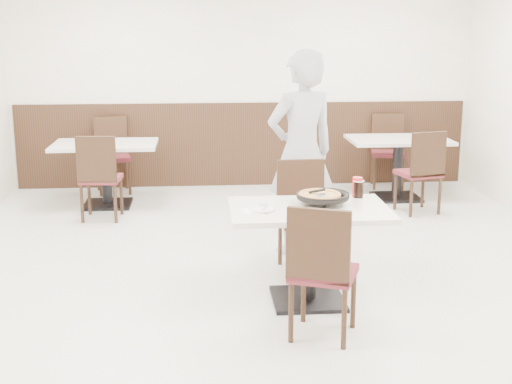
{
  "coord_description": "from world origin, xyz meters",
  "views": [
    {
      "loc": [
        -0.59,
        -5.82,
        2.1
      ],
      "look_at": [
        -0.14,
        -0.3,
        0.79
      ],
      "focal_mm": 50.0,
      "sensor_mm": 36.0,
      "label": 1
    }
  ],
  "objects": [
    {
      "name": "side_plate",
      "position": [
        -0.13,
        -0.73,
        0.76
      ],
      "size": [
        0.2,
        0.2,
        0.01
      ],
      "primitive_type": "cylinder",
      "rotation": [
        0.0,
        0.0,
        -0.07
      ],
      "color": "silver",
      "rests_on": "napkin"
    },
    {
      "name": "pizza_pan",
      "position": [
        0.35,
        -0.58,
        0.79
      ],
      "size": [
        0.36,
        0.36,
        0.01
      ],
      "primitive_type": "cylinder",
      "rotation": [
        0.0,
        0.0,
        -0.07
      ],
      "color": "black",
      "rests_on": "trivet"
    },
    {
      "name": "bg_table_left",
      "position": [
        -1.68,
        2.5,
        0.38
      ],
      "size": [
        1.2,
        0.8,
        0.75
      ],
      "primitive_type": null,
      "rotation": [
        0.0,
        0.0,
        0.0
      ],
      "color": "beige",
      "rests_on": "floor"
    },
    {
      "name": "diner_person",
      "position": [
        0.35,
        0.6,
        0.94
      ],
      "size": [
        0.81,
        0.67,
        1.89
      ],
      "primitive_type": "imported",
      "rotation": [
        0.0,
        0.0,
        3.52
      ],
      "color": "#ABABB0",
      "rests_on": "floor"
    },
    {
      "name": "chair_near",
      "position": [
        0.24,
        -1.29,
        0.47
      ],
      "size": [
        0.55,
        0.55,
        0.95
      ],
      "primitive_type": null,
      "rotation": [
        0.0,
        0.0,
        -0.38
      ],
      "color": "black",
      "rests_on": "floor"
    },
    {
      "name": "trivet",
      "position": [
        0.3,
        -0.65,
        0.77
      ],
      "size": [
        0.14,
        0.14,
        0.04
      ],
      "primitive_type": "cylinder",
      "rotation": [
        0.0,
        0.0,
        -0.07
      ],
      "color": "black",
      "rests_on": "main_table"
    },
    {
      "name": "bg_chair_left_near",
      "position": [
        -1.66,
        1.91,
        0.47
      ],
      "size": [
        0.45,
        0.45,
        0.95
      ],
      "primitive_type": null,
      "rotation": [
        0.0,
        0.0,
        -0.07
      ],
      "color": "black",
      "rests_on": "floor"
    },
    {
      "name": "cola_glass",
      "position": [
        0.68,
        -0.38,
        0.81
      ],
      "size": [
        0.08,
        0.08,
        0.13
      ],
      "primitive_type": "cylinder",
      "rotation": [
        0.0,
        0.0,
        -0.07
      ],
      "color": "black",
      "rests_on": "main_table"
    },
    {
      "name": "bg_table_right",
      "position": [
        1.84,
        2.58,
        0.38
      ],
      "size": [
        1.26,
        0.9,
        0.75
      ],
      "primitive_type": null,
      "rotation": [
        0.0,
        0.0,
        -0.08
      ],
      "color": "beige",
      "rests_on": "floor"
    },
    {
      "name": "bg_chair_right_near",
      "position": [
        1.89,
        1.91,
        0.47
      ],
      "size": [
        0.51,
        0.51,
        0.95
      ],
      "primitive_type": null,
      "rotation": [
        0.0,
        0.0,
        0.23
      ],
      "color": "black",
      "rests_on": "floor"
    },
    {
      "name": "wall_back",
      "position": [
        0.0,
        3.5,
        1.4
      ],
      "size": [
        6.0,
        0.04,
        2.8
      ],
      "primitive_type": "cube",
      "color": "beige",
      "rests_on": "floor"
    },
    {
      "name": "pizza",
      "position": [
        0.33,
        -0.59,
        0.81
      ],
      "size": [
        0.35,
        0.35,
        0.02
      ],
      "primitive_type": "cylinder",
      "rotation": [
        0.0,
        0.0,
        -0.07
      ],
      "color": "#D48A48",
      "rests_on": "pizza_pan"
    },
    {
      "name": "bg_chair_left_far",
      "position": [
        -1.68,
        3.17,
        0.47
      ],
      "size": [
        0.5,
        0.5,
        0.95
      ],
      "primitive_type": null,
      "rotation": [
        0.0,
        0.0,
        3.34
      ],
      "color": "black",
      "rests_on": "floor"
    },
    {
      "name": "napkin",
      "position": [
        -0.19,
        -0.74,
        0.75
      ],
      "size": [
        0.18,
        0.18,
        0.0
      ],
      "primitive_type": "cube",
      "rotation": [
        0.0,
        0.0,
        0.07
      ],
      "color": "white",
      "rests_on": "main_table"
    },
    {
      "name": "red_cup",
      "position": [
        0.67,
        -0.36,
        0.83
      ],
      "size": [
        0.09,
        0.09,
        0.16
      ],
      "primitive_type": "cylinder",
      "rotation": [
        0.0,
        0.0,
        -0.07
      ],
      "color": "red",
      "rests_on": "main_table"
    },
    {
      "name": "chair_far",
      "position": [
        0.31,
        0.04,
        0.47
      ],
      "size": [
        0.45,
        0.45,
        0.95
      ],
      "primitive_type": null,
      "rotation": [
        0.0,
        0.0,
        3.21
      ],
      "color": "black",
      "rests_on": "floor"
    },
    {
      "name": "bg_chair_right_far",
      "position": [
        1.88,
        3.2,
        0.47
      ],
      "size": [
        0.48,
        0.48,
        0.95
      ],
      "primitive_type": null,
      "rotation": [
        0.0,
        0.0,
        2.98
      ],
      "color": "black",
      "rests_on": "floor"
    },
    {
      "name": "wall_front",
      "position": [
        0.0,
        -3.5,
        1.4
      ],
      "size": [
        6.0,
        0.04,
        2.8
      ],
      "primitive_type": "cube",
      "color": "beige",
      "rests_on": "floor"
    },
    {
      "name": "main_table",
      "position": [
        0.24,
        -0.66,
        0.38
      ],
      "size": [
        1.25,
        0.88,
        0.75
      ],
      "primitive_type": null,
      "rotation": [
        0.0,
        0.0,
        -0.07
      ],
      "color": "beige",
      "rests_on": "floor"
    },
    {
      "name": "fork",
      "position": [
        -0.1,
        -0.7,
        0.77
      ],
      "size": [
        0.06,
        0.17,
        0.0
      ],
      "primitive_type": "cube",
      "rotation": [
        0.0,
        0.0,
        -0.28
      ],
      "color": "silver",
      "rests_on": "side_plate"
    },
    {
      "name": "floor",
      "position": [
        0.0,
        0.0,
        0.0
      ],
      "size": [
        7.0,
        7.0,
        0.0
      ],
      "primitive_type": "plane",
      "color": "beige",
      "rests_on": "ground"
    },
    {
      "name": "pizza_server",
      "position": [
        0.32,
        -0.66,
        0.84
      ],
      "size": [
        0.09,
        0.11,
        0.0
      ],
      "primitive_type": "cube",
      "rotation": [
        0.0,
        0.0,
        0.1
      ],
      "color": "silver",
      "rests_on": "pizza"
    },
    {
      "name": "wainscot_back",
      "position": [
        0.0,
        3.48,
        0.55
      ],
      "size": [
        5.9,
        0.03,
        1.1
      ],
      "primitive_type": "cube",
      "color": "black",
      "rests_on": "floor"
    }
  ]
}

